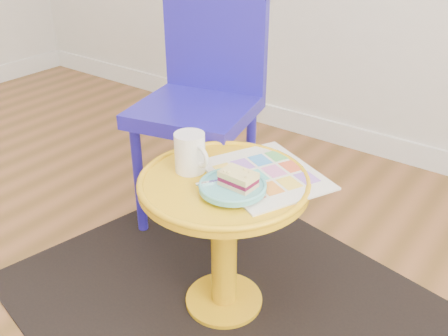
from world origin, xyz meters
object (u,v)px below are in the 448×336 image
Objects in this scene: side_table at (224,218)px; newspaper at (265,174)px; chair at (203,90)px; mug at (190,152)px; plate at (233,187)px.

side_table is 0.18m from newspaper.
chair is at bearing 134.54° from side_table.
mug is (-0.19, -0.11, 0.06)m from newspaper.
side_table is 1.47× the size of newspaper.
chair is at bearing 137.14° from mug.
plate is (-0.02, -0.14, 0.02)m from newspaper.
mug is 0.18m from plate.
newspaper is 2.63× the size of mug.
chair reaches higher than side_table.
chair is at bearing 135.75° from plate.
mug reaches higher than newspaper.
plate is (0.06, -0.04, 0.15)m from side_table.
plate is at bearing 2.69° from mug.
newspaper is (0.08, 0.09, 0.13)m from side_table.
side_table is 0.22m from mug.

